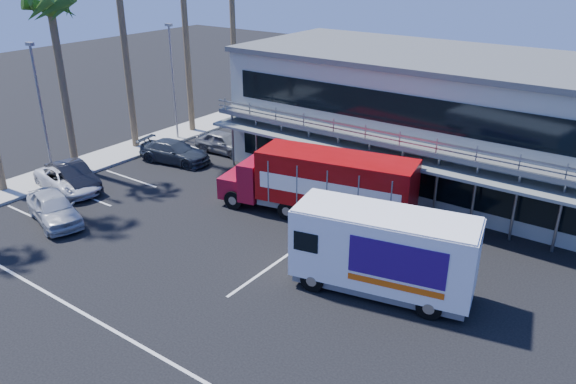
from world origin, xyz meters
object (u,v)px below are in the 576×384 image
Objects in this scene: white_van at (383,251)px; parked_car_a at (54,208)px; red_truck at (322,183)px; parked_car_b at (73,176)px.

parked_car_a is at bearing -178.32° from white_van.
red_truck is 2.34× the size of parked_car_b.
parked_car_b is (-13.60, -5.16, -1.14)m from red_truck.
white_van is at bearing -58.85° from parked_car_a.
parked_car_a is 4.39m from parked_car_b.
parked_car_a reaches higher than parked_car_b.
red_truck is 1.41× the size of white_van.
red_truck is 7.13m from white_van.
parked_car_b is at bearing 60.58° from parked_car_a.
white_van is 1.66× the size of parked_car_b.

